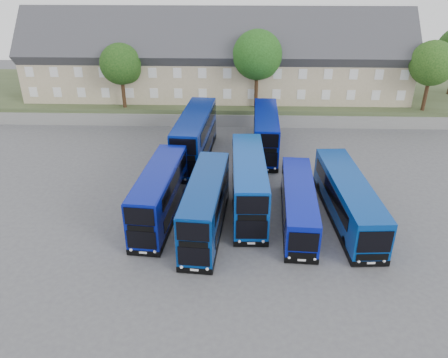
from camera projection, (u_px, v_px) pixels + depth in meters
The scene contains 14 objects.
ground at pixel (238, 243), 31.76m from camera, with size 120.00×120.00×0.00m, color #4E4E53.
retaining_wall at pixel (239, 121), 52.72m from camera, with size 70.00×0.40×1.50m, color slate.
earth_bank at pixel (239, 95), 61.48m from camera, with size 80.00×20.00×2.00m, color #3E4C2B.
terrace_row at pixel (216, 61), 55.44m from camera, with size 48.00×10.40×11.20m.
dd_front_left at pixel (160, 196), 33.87m from camera, with size 3.24×10.52×4.12m.
dd_front_mid at pixel (206, 207), 32.28m from camera, with size 3.23×10.67×4.18m.
dd_front_right at pixel (249, 185), 35.12m from camera, with size 2.82×11.13×4.40m.
dd_rear_left at pixel (195, 138), 43.82m from camera, with size 3.69×11.94×4.67m.
dd_rear_right at pixel (265, 133), 45.47m from camera, with size 2.77×10.65×4.20m.
coach_east_a at pixel (298, 205), 33.68m from camera, with size 2.98×11.13×3.01m.
coach_east_b at pixel (348, 200), 33.94m from camera, with size 3.35×12.48×3.37m.
tree_west at pixel (122, 65), 51.20m from camera, with size 4.80×4.80×7.65m.
tree_mid at pixel (259, 57), 50.71m from camera, with size 5.76×5.76×9.18m.
tree_east at pixel (433, 65), 49.99m from camera, with size 5.12×5.12×8.16m.
Camera 1 is at (-0.18, -26.08, 18.75)m, focal length 35.00 mm.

